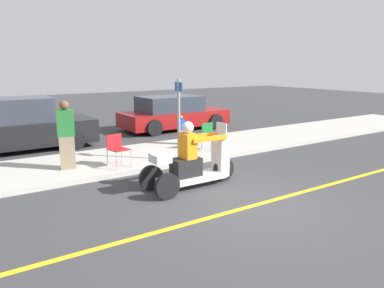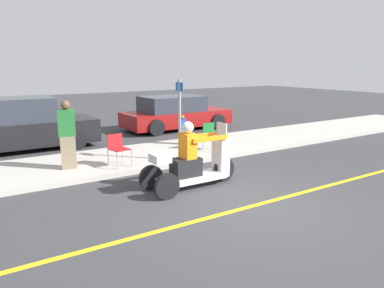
{
  "view_description": "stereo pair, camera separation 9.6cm",
  "coord_description": "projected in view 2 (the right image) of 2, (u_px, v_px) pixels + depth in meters",
  "views": [
    {
      "loc": [
        -4.8,
        -5.08,
        2.71
      ],
      "look_at": [
        -0.37,
        1.6,
        0.99
      ],
      "focal_mm": 35.0,
      "sensor_mm": 36.0,
      "label": 1
    },
    {
      "loc": [
        -4.72,
        -5.13,
        2.71
      ],
      "look_at": [
        -0.37,
        1.6,
        0.99
      ],
      "focal_mm": 35.0,
      "sensor_mm": 36.0,
      "label": 2
    }
  ],
  "objects": [
    {
      "name": "sidewalk_strip",
      "position": [
        147.0,
        156.0,
        11.05
      ],
      "size": [
        28.0,
        2.8,
        0.12
      ],
      "color": "#B2ADA3",
      "rests_on": "ground"
    },
    {
      "name": "street_sign",
      "position": [
        180.0,
        117.0,
        10.07
      ],
      "size": [
        0.08,
        0.36,
        2.2
      ],
      "color": "gray",
      "rests_on": "sidewalk_strip"
    },
    {
      "name": "parked_car_lot_center",
      "position": [
        175.0,
        113.0,
        15.76
      ],
      "size": [
        4.51,
        2.1,
        1.41
      ],
      "color": "maroon",
      "rests_on": "ground"
    },
    {
      "name": "parked_car_lot_right",
      "position": [
        15.0,
        126.0,
        11.84
      ],
      "size": [
        4.78,
        2.05,
        1.68
      ],
      "color": "black",
      "rests_on": "ground"
    },
    {
      "name": "ground_plane",
      "position": [
        252.0,
        206.0,
        7.29
      ],
      "size": [
        60.0,
        60.0,
        0.0
      ],
      "primitive_type": "plane",
      "color": "#38383A"
    },
    {
      "name": "motorcycle_trike",
      "position": [
        193.0,
        164.0,
        8.3
      ],
      "size": [
        2.28,
        0.81,
        1.5
      ],
      "color": "black",
      "rests_on": "ground"
    },
    {
      "name": "spectator_with_child",
      "position": [
        183.0,
        130.0,
        12.28
      ],
      "size": [
        0.25,
        0.18,
        0.95
      ],
      "color": "#726656",
      "rests_on": "sidewalk_strip"
    },
    {
      "name": "spectator_end_of_line",
      "position": [
        67.0,
        136.0,
        9.32
      ],
      "size": [
        0.46,
        0.34,
        1.72
      ],
      "color": "gray",
      "rests_on": "sidewalk_strip"
    },
    {
      "name": "folding_chair_set_back",
      "position": [
        118.0,
        147.0,
        9.65
      ],
      "size": [
        0.53,
        0.53,
        0.82
      ],
      "color": "#A5A8AD",
      "rests_on": "sidewalk_strip"
    },
    {
      "name": "lane_stripe",
      "position": [
        238.0,
        210.0,
        7.09
      ],
      "size": [
        24.0,
        0.12,
        0.01
      ],
      "color": "gold",
      "rests_on": "ground"
    },
    {
      "name": "folding_chair_curbside",
      "position": [
        211.0,
        133.0,
        11.47
      ],
      "size": [
        0.5,
        0.5,
        0.82
      ],
      "color": "#A5A8AD",
      "rests_on": "sidewalk_strip"
    }
  ]
}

